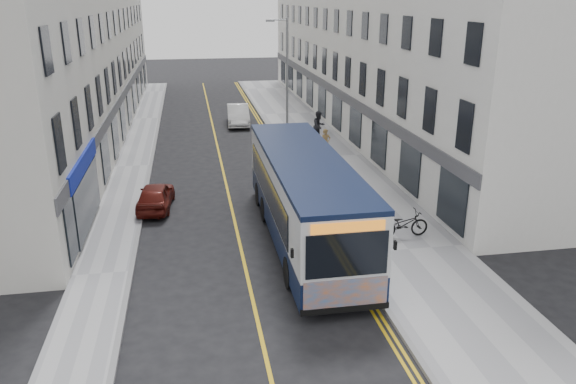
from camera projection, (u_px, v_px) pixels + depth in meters
name	position (u px, v px, depth m)	size (l,w,h in m)	color
ground	(241.00, 251.00, 21.47)	(140.00, 140.00, 0.00)	black
pavement_east	(326.00, 157.00, 33.63)	(4.50, 64.00, 0.12)	#99999B
pavement_west	(133.00, 167.00, 31.78)	(2.00, 64.00, 0.12)	#99999B
kerb_east	(289.00, 159.00, 33.26)	(0.18, 64.00, 0.13)	slate
kerb_west	(151.00, 166.00, 31.94)	(0.18, 64.00, 0.13)	slate
road_centre_line	(221.00, 163.00, 32.62)	(0.12, 64.00, 0.01)	gold
road_dbl_yellow_inner	(281.00, 160.00, 33.20)	(0.10, 64.00, 0.01)	gold
road_dbl_yellow_outer	(285.00, 160.00, 33.24)	(0.10, 64.00, 0.01)	gold
terrace_east	(369.00, 35.00, 40.72)	(6.00, 46.00, 13.00)	white
terrace_west	(73.00, 39.00, 37.34)	(6.00, 46.00, 13.00)	beige
streetlamp	(286.00, 81.00, 33.71)	(1.32, 0.18, 8.00)	gray
city_bus	(305.00, 196.00, 21.70)	(2.79, 11.95, 3.47)	black
bicycle	(403.00, 224.00, 22.24)	(0.72, 2.07, 1.09)	black
pedestrian_near	(326.00, 143.00, 33.33)	(0.61, 0.40, 1.66)	olive
pedestrian_far	(319.00, 126.00, 36.88)	(0.96, 0.75, 1.98)	black
car_white	(238.00, 115.00, 42.13)	(1.57, 4.51, 1.49)	silver
car_maroon	(155.00, 196.00, 25.52)	(1.45, 3.61, 1.23)	#53130D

